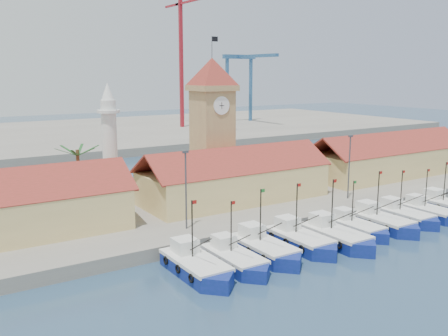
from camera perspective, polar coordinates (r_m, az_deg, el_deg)
ground at (r=55.98m, az=12.83°, el=-9.36°), size 400.00×400.00×0.00m
quay at (r=73.72m, az=-0.51°, el=-3.55°), size 140.00×32.00×1.50m
terminal at (r=152.42m, az=-17.98°, el=3.51°), size 240.00×80.00×2.00m
boat_0 at (r=48.53m, az=-3.06°, el=-11.32°), size 3.68×10.08×7.63m
boat_1 at (r=50.31m, az=1.35°, el=-10.56°), size 3.39×9.28×7.02m
boat_2 at (r=53.11m, az=4.74°, el=-9.34°), size 3.67×10.05×7.60m
boat_3 at (r=56.19m, az=8.82°, el=-8.29°), size 3.65×10.00×7.57m
boat_4 at (r=58.13m, az=12.78°, el=-7.76°), size 3.75×10.26×7.76m
boat_5 at (r=62.31m, az=14.92°, el=-6.69°), size 3.26×8.93×6.76m
boat_6 at (r=65.12m, az=17.64°, el=-6.00°), size 3.65×10.00×7.57m
boat_7 at (r=68.98m, az=19.99°, el=-5.25°), size 3.42×9.36×7.08m
boat_8 at (r=72.02m, az=22.47°, el=-4.77°), size 3.33×9.13×6.91m
hall_center at (r=69.71m, az=1.24°, el=-1.66°), size 27.04×10.13×7.61m
hall_right at (r=91.15m, az=18.20°, el=0.77°), size 31.20×10.13×7.61m
clock_tower at (r=73.45m, az=-1.35°, el=5.28°), size 5.80×5.80×22.70m
minaret at (r=69.10m, az=-12.93°, el=2.79°), size 3.00×3.00×16.30m
palm_tree at (r=66.29m, az=-16.28°, el=-0.76°), size 5.60×5.03×8.39m
lamp_posts at (r=63.15m, az=5.66°, el=-0.72°), size 80.70×0.25×9.03m
crane_red_right at (r=158.89m, az=-4.69°, el=13.86°), size 1.00×33.69×45.87m
gantry at (r=174.58m, az=2.38°, el=11.16°), size 13.00×22.00×23.20m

